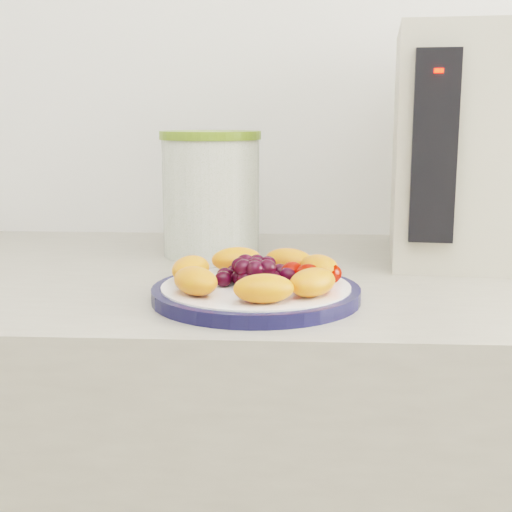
{
  "coord_description": "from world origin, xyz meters",
  "views": [
    {
      "loc": [
        -0.07,
        0.28,
        1.1
      ],
      "look_at": [
        -0.12,
        1.05,
        0.95
      ],
      "focal_mm": 50.0,
      "sensor_mm": 36.0,
      "label": 1
    }
  ],
  "objects": [
    {
      "name": "appliance_panel",
      "position": [
        0.1,
        1.18,
        1.06
      ],
      "size": [
        0.06,
        0.02,
        0.24
      ],
      "primitive_type": "cube",
      "rotation": [
        0.0,
        0.0,
        -0.11
      ],
      "color": "black",
      "rests_on": "appliance_body"
    },
    {
      "name": "plate_rim",
      "position": [
        -0.12,
        1.05,
        0.91
      ],
      "size": [
        0.23,
        0.23,
        0.01
      ],
      "primitive_type": "cylinder",
      "color": "#121338",
      "rests_on": "counter"
    },
    {
      "name": "canister",
      "position": [
        -0.2,
        1.31,
        0.98
      ],
      "size": [
        0.18,
        0.18,
        0.17
      ],
      "primitive_type": "cylinder",
      "rotation": [
        0.0,
        0.0,
        0.41
      ],
      "color": "#40591F",
      "rests_on": "counter"
    },
    {
      "name": "plate_face",
      "position": [
        -0.12,
        1.05,
        0.91
      ],
      "size": [
        0.21,
        0.21,
        0.02
      ],
      "primitive_type": "cylinder",
      "color": "white",
      "rests_on": "counter"
    },
    {
      "name": "appliance_body",
      "position": [
        0.16,
        1.3,
        1.06
      ],
      "size": [
        0.21,
        0.27,
        0.32
      ],
      "primitive_type": "cube",
      "rotation": [
        0.0,
        0.0,
        -0.11
      ],
      "color": "#BAB39D",
      "rests_on": "counter"
    },
    {
      "name": "canister_lid",
      "position": [
        -0.2,
        1.31,
        1.07
      ],
      "size": [
        0.19,
        0.19,
        0.01
      ],
      "primitive_type": "cylinder",
      "rotation": [
        0.0,
        0.0,
        0.41
      ],
      "color": "#5C7726",
      "rests_on": "canister"
    },
    {
      "name": "appliance_led",
      "position": [
        0.09,
        1.17,
        1.15
      ],
      "size": [
        0.01,
        0.01,
        0.01
      ],
      "primitive_type": "cube",
      "rotation": [
        0.0,
        0.0,
        -0.11
      ],
      "color": "#FF0C05",
      "rests_on": "appliance_panel"
    },
    {
      "name": "fruit_plate",
      "position": [
        -0.11,
        1.05,
        0.93
      ],
      "size": [
        0.2,
        0.2,
        0.03
      ],
      "color": "orange",
      "rests_on": "plate_face"
    }
  ]
}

